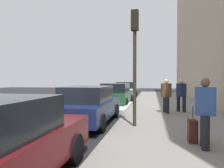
% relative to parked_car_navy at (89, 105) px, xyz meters
% --- Properties ---
extents(ground_plane, '(56.00, 56.00, 0.00)m').
position_rel_parked_car_navy_xyz_m(ground_plane, '(6.48, -0.17, -0.76)').
color(ground_plane, black).
extents(sidewalk, '(28.00, 4.60, 0.15)m').
position_rel_parked_car_navy_xyz_m(sidewalk, '(6.48, -3.47, -0.68)').
color(sidewalk, gray).
rests_on(sidewalk, ground).
extents(lane_stripe_centre, '(28.00, 0.14, 0.01)m').
position_rel_parked_car_navy_xyz_m(lane_stripe_centre, '(6.48, 3.03, -0.75)').
color(lane_stripe_centre, gold).
rests_on(lane_stripe_centre, ground).
extents(snow_bank_curb, '(4.37, 0.56, 0.22)m').
position_rel_parked_car_navy_xyz_m(snow_bank_curb, '(4.66, -0.87, -0.65)').
color(snow_bank_curb, white).
rests_on(snow_bank_curb, ground).
extents(parked_car_navy, '(4.67, 1.91, 1.51)m').
position_rel_parked_car_navy_xyz_m(parked_car_navy, '(0.00, 0.00, 0.00)').
color(parked_car_navy, black).
rests_on(parked_car_navy, ground).
extents(parked_car_green, '(4.52, 1.95, 1.51)m').
position_rel_parked_car_navy_xyz_m(parked_car_green, '(6.28, -0.09, -0.00)').
color(parked_car_green, black).
rests_on(parked_car_green, ground).
extents(parked_car_white, '(4.69, 1.91, 1.51)m').
position_rel_parked_car_navy_xyz_m(parked_car_white, '(13.01, -0.01, 0.00)').
color(parked_car_white, black).
rests_on(parked_car_white, ground).
extents(pedestrian_blue_coat, '(0.55, 0.49, 1.68)m').
position_rel_parked_car_navy_xyz_m(pedestrian_blue_coat, '(-2.99, -3.76, 0.29)').
color(pedestrian_blue_coat, black).
rests_on(pedestrian_blue_coat, sidewalk).
extents(pedestrian_navy_coat, '(0.51, 0.52, 1.65)m').
position_rel_parked_car_navy_xyz_m(pedestrian_navy_coat, '(2.94, -3.96, 0.27)').
color(pedestrian_navy_coat, black).
rests_on(pedestrian_navy_coat, sidewalk).
extents(pedestrian_brown_coat, '(0.53, 0.50, 1.66)m').
position_rel_parked_car_navy_xyz_m(pedestrian_brown_coat, '(2.46, -3.19, 0.27)').
color(pedestrian_brown_coat, black).
rests_on(pedestrian_brown_coat, sidewalk).
extents(traffic_light_pole, '(0.35, 0.26, 4.04)m').
position_rel_parked_car_navy_xyz_m(traffic_light_pole, '(-0.81, -1.91, 2.14)').
color(traffic_light_pole, '#2D2D19').
rests_on(traffic_light_pole, sidewalk).
extents(rolling_suitcase, '(0.34, 0.22, 0.95)m').
position_rel_parked_car_navy_xyz_m(rolling_suitcase, '(-2.53, -3.56, -0.31)').
color(rolling_suitcase, '#471E19').
rests_on(rolling_suitcase, sidewalk).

